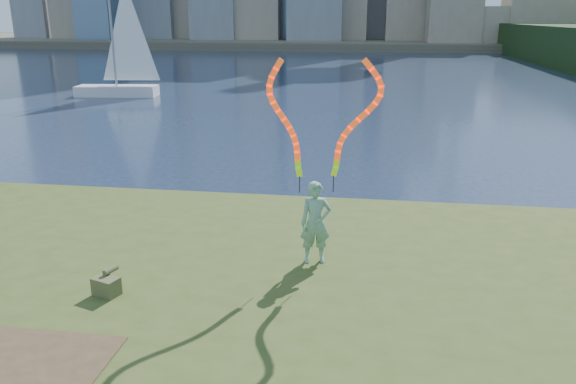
# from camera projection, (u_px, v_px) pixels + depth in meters

# --- Properties ---
(ground) EXTENTS (320.00, 320.00, 0.00)m
(ground) POSITION_uv_depth(u_px,v_px,m) (208.00, 328.00, 9.47)
(ground) COLOR #1A2741
(ground) RESTS_ON ground
(far_shore) EXTENTS (320.00, 40.00, 1.20)m
(far_shore) POSITION_uv_depth(u_px,v_px,m) (360.00, 42.00, 98.90)
(far_shore) COLOR #4E4939
(far_shore) RESTS_ON ground
(woman_with_ribbons) EXTENTS (1.95, 0.58, 3.89)m
(woman_with_ribbons) POSITION_uv_depth(u_px,v_px,m) (316.00, 184.00, 9.72)
(woman_with_ribbons) COLOR #186535
(woman_with_ribbons) RESTS_ON grassy_knoll
(canvas_bag) EXTENTS (0.47, 0.53, 0.38)m
(canvas_bag) POSITION_uv_depth(u_px,v_px,m) (107.00, 285.00, 8.88)
(canvas_bag) COLOR #444A2A
(canvas_bag) RESTS_ON grassy_knoll
(sailboat) EXTENTS (5.55, 2.22, 8.33)m
(sailboat) POSITION_uv_depth(u_px,v_px,m) (120.00, 74.00, 36.27)
(sailboat) COLOR silver
(sailboat) RESTS_ON ground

